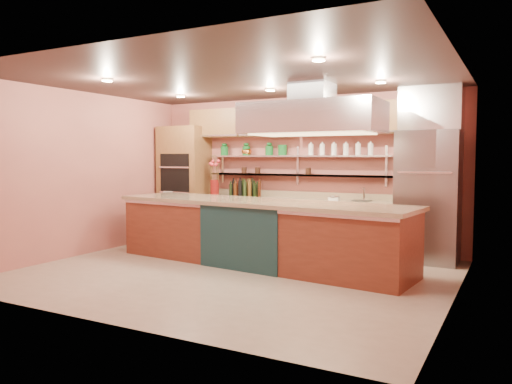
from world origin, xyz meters
The scene contains 21 objects.
floor centered at (0.00, 0.00, -0.01)m, with size 6.00×5.00×0.02m, color gray.
ceiling centered at (0.00, 0.00, 2.80)m, with size 6.00×5.00×0.02m, color black.
wall_back centered at (0.00, 2.50, 1.40)m, with size 6.00×0.04×2.80m, color #A85B4F.
wall_front centered at (0.00, -2.50, 1.40)m, with size 6.00×0.04×2.80m, color #A85B4F.
wall_left centered at (-3.00, 0.00, 1.40)m, with size 0.04×5.00×2.80m, color #A85B4F.
wall_right centered at (3.00, 0.00, 1.40)m, with size 0.04×5.00×2.80m, color #A85B4F.
oven_stack centered at (-2.45, 2.18, 1.15)m, with size 0.95×0.64×2.30m, color brown.
refrigerator centered at (2.35, 2.14, 1.05)m, with size 0.95×0.72×2.10m, color gray.
back_counter centered at (-0.05, 2.20, 0.47)m, with size 3.84×0.64×0.93m, color tan.
wall_shelf_lower centered at (-0.05, 2.37, 1.35)m, with size 3.60×0.26×0.03m, color silver.
wall_shelf_upper centered at (-0.05, 2.37, 1.70)m, with size 3.60×0.26×0.03m, color silver.
upper_cabinets centered at (0.00, 2.32, 2.35)m, with size 4.60×0.36×0.55m, color brown.
range_hood centered at (0.94, 0.68, 2.25)m, with size 2.00×1.00×0.45m, color silver.
ceiling_downlights centered at (0.00, 0.20, 2.77)m, with size 4.00×2.80×0.02m, color #FFE5A5.
island centered at (0.04, 0.68, 0.50)m, with size 4.84×1.05×1.01m, color brown.
flower_vase centered at (-1.70, 2.15, 1.08)m, with size 0.17×0.17×0.30m, color maroon.
oil_bottle_cluster centered at (-0.98, 2.15, 1.05)m, with size 0.75×0.21×0.24m, color black.
kitchen_scale centered at (0.78, 2.15, 0.98)m, with size 0.18×0.13×0.10m, color silver.
bar_faucet centered at (1.28, 2.25, 1.05)m, with size 0.03×0.03×0.23m, color silver.
copper_kettle centered at (-1.08, 2.37, 1.79)m, with size 0.18×0.18×0.15m, color orange.
green_canister centered at (-0.32, 2.37, 1.81)m, with size 0.16×0.16×0.19m, color #114F1C.
Camera 1 is at (3.65, -6.14, 1.68)m, focal length 35.00 mm.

